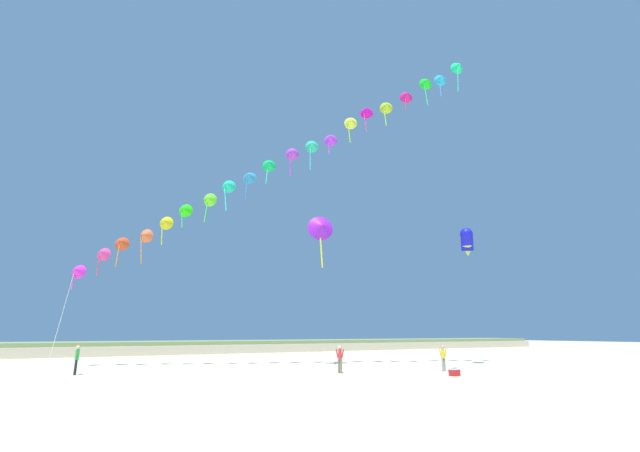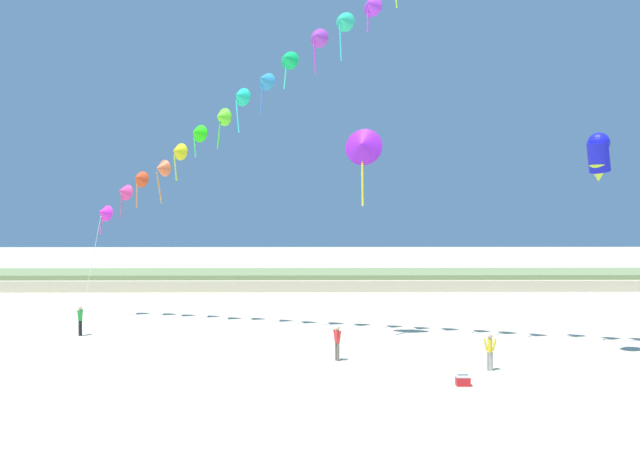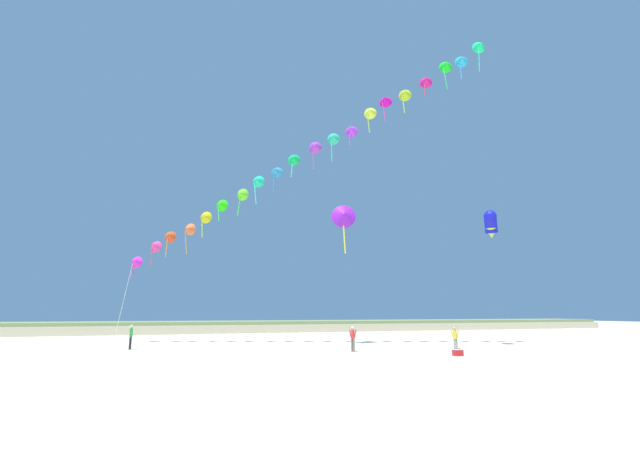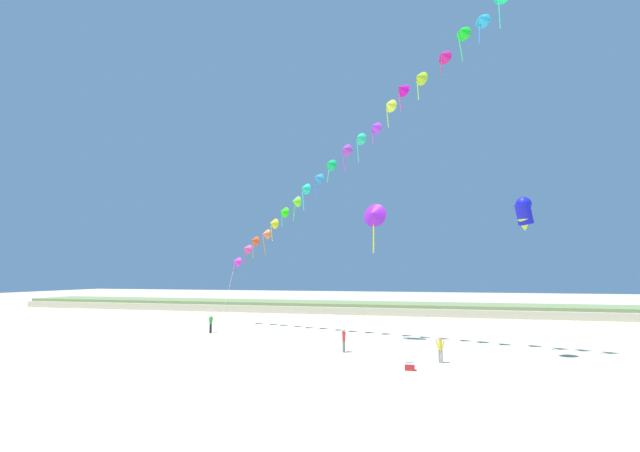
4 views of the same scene
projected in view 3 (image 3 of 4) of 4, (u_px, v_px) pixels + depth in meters
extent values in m
plane|color=beige|center=(392.00, 369.00, 20.30)|extent=(240.00, 240.00, 0.00)
cube|color=beige|center=(247.00, 328.00, 59.61)|extent=(120.00, 10.00, 1.03)
cube|color=#7A8E56|center=(247.00, 323.00, 59.74)|extent=(120.00, 8.50, 0.59)
cylinder|color=black|center=(130.00, 343.00, 30.99)|extent=(0.13, 0.13, 0.87)
cylinder|color=black|center=(130.00, 343.00, 31.14)|extent=(0.13, 0.13, 0.87)
cylinder|color=green|center=(131.00, 333.00, 31.21)|extent=(0.23, 0.23, 0.62)
cylinder|color=green|center=(130.00, 332.00, 31.03)|extent=(0.12, 0.22, 0.59)
cylinder|color=green|center=(132.00, 332.00, 31.41)|extent=(0.12, 0.22, 0.59)
sphere|color=beige|center=(132.00, 327.00, 31.30)|extent=(0.24, 0.24, 0.24)
cylinder|color=gray|center=(455.00, 345.00, 29.53)|extent=(0.12, 0.12, 0.83)
cylinder|color=gray|center=(457.00, 345.00, 29.55)|extent=(0.12, 0.12, 0.83)
cylinder|color=yellow|center=(455.00, 335.00, 29.68)|extent=(0.22, 0.22, 0.59)
cylinder|color=yellow|center=(452.00, 334.00, 29.67)|extent=(0.21, 0.13, 0.56)
cylinder|color=yellow|center=(458.00, 334.00, 29.71)|extent=(0.21, 0.13, 0.56)
sphere|color=tan|center=(455.00, 328.00, 29.76)|extent=(0.23, 0.23, 0.23)
cylinder|color=#726656|center=(352.00, 345.00, 29.40)|extent=(0.12, 0.12, 0.85)
cylinder|color=#726656|center=(354.00, 345.00, 29.31)|extent=(0.12, 0.12, 0.85)
cylinder|color=red|center=(353.00, 334.00, 29.50)|extent=(0.22, 0.22, 0.60)
cylinder|color=red|center=(350.00, 334.00, 29.62)|extent=(0.19, 0.21, 0.57)
cylinder|color=red|center=(355.00, 334.00, 29.39)|extent=(0.19, 0.21, 0.57)
sphere|color=beige|center=(353.00, 328.00, 29.58)|extent=(0.23, 0.23, 0.23)
cone|color=#E72BD4|center=(135.00, 261.00, 38.46)|extent=(1.39, 1.31, 1.20)
cylinder|color=#E539AA|center=(132.00, 271.00, 38.32)|extent=(0.18, 0.22, 1.24)
cone|color=#EE3D90|center=(154.00, 246.00, 38.59)|extent=(1.41, 1.35, 1.22)
cylinder|color=#E53961|center=(152.00, 257.00, 38.41)|extent=(0.08, 0.14, 1.60)
cone|color=#D4441F|center=(169.00, 236.00, 38.47)|extent=(1.34, 1.21, 1.19)
cylinder|color=orange|center=(167.00, 248.00, 38.29)|extent=(0.15, 0.21, 1.73)
cone|color=#E16337|center=(188.00, 229.00, 38.50)|extent=(1.33, 1.24, 1.13)
cylinder|color=orange|center=(186.00, 243.00, 38.27)|extent=(0.33, 0.32, 2.06)
cone|color=yellow|center=(204.00, 216.00, 38.08)|extent=(1.33, 1.22, 1.14)
cylinder|color=#C6E539|center=(202.00, 228.00, 37.90)|extent=(0.20, 0.26, 1.65)
cone|color=#25EB11|center=(221.00, 204.00, 38.23)|extent=(1.35, 1.23, 1.15)
cylinder|color=#39E552|center=(219.00, 214.00, 38.08)|extent=(0.18, 0.14, 1.30)
cone|color=#61E424|center=(241.00, 194.00, 38.03)|extent=(1.33, 1.24, 1.13)
cylinder|color=#46E539|center=(239.00, 206.00, 37.84)|extent=(0.25, 0.09, 1.74)
cone|color=#1BCA9A|center=(257.00, 180.00, 37.75)|extent=(1.33, 1.22, 1.14)
cylinder|color=#39E5DF|center=(255.00, 193.00, 37.54)|extent=(0.26, 0.24, 1.95)
cone|color=#2D8CC1|center=(276.00, 171.00, 37.75)|extent=(1.41, 1.34, 1.21)
cylinder|color=#397EE5|center=(274.00, 183.00, 37.56)|extent=(0.13, 0.13, 1.71)
cone|color=#10C45A|center=(294.00, 158.00, 37.69)|extent=(1.33, 1.19, 1.18)
cylinder|color=#39E5A9|center=(292.00, 169.00, 37.52)|extent=(0.23, 0.18, 1.53)
cone|color=purple|center=(315.00, 146.00, 37.59)|extent=(1.29, 1.09, 1.11)
cylinder|color=#E539E2|center=(313.00, 159.00, 37.39)|extent=(0.20, 0.26, 1.87)
cone|color=#26C48F|center=(333.00, 137.00, 37.44)|extent=(1.31, 1.14, 1.13)
cylinder|color=#39E5D4|center=(332.00, 150.00, 37.23)|extent=(0.18, 0.26, 1.95)
cone|color=#B235ED|center=(351.00, 130.00, 37.44)|extent=(1.37, 1.28, 1.18)
cylinder|color=#D739E5|center=(350.00, 139.00, 37.31)|extent=(0.11, 0.14, 1.22)
cone|color=#DEF039|center=(370.00, 112.00, 37.25)|extent=(1.32, 1.20, 1.12)
cylinder|color=#ABE539|center=(368.00, 123.00, 37.06)|extent=(0.22, 0.12, 1.69)
cone|color=#E30CAF|center=(385.00, 100.00, 37.04)|extent=(1.42, 1.37, 1.22)
cylinder|color=#E53992|center=(384.00, 111.00, 36.85)|extent=(0.20, 0.21, 1.71)
cone|color=#AAD421|center=(405.00, 93.00, 36.81)|extent=(1.32, 1.22, 1.12)
cylinder|color=#93E539|center=(403.00, 104.00, 36.64)|extent=(0.14, 0.22, 1.60)
cone|color=#E71886|center=(426.00, 80.00, 37.11)|extent=(1.36, 1.25, 1.17)
cylinder|color=#E5396B|center=(425.00, 89.00, 36.97)|extent=(0.17, 0.13, 1.23)
cone|color=#15E521|center=(446.00, 65.00, 36.75)|extent=(1.32, 1.16, 1.14)
cylinder|color=#39E56C|center=(445.00, 78.00, 36.53)|extent=(0.32, 0.12, 2.02)
cone|color=#24ACE2|center=(462.00, 59.00, 36.85)|extent=(1.34, 1.20, 1.15)
cylinder|color=#398BE5|center=(461.00, 71.00, 36.67)|extent=(0.21, 0.24, 1.63)
cone|color=#16EA7D|center=(480.00, 45.00, 36.64)|extent=(1.30, 1.09, 1.13)
cylinder|color=#39E5B5|center=(479.00, 59.00, 36.41)|extent=(0.14, 0.31, 2.17)
cylinder|color=silver|center=(124.00, 300.00, 36.88)|extent=(0.90, 1.91, 7.36)
cylinder|color=#181AD1|center=(491.00, 224.00, 35.45)|extent=(1.65, 1.65, 1.67)
sphere|color=#181AD1|center=(490.00, 216.00, 35.58)|extent=(1.04, 1.04, 1.04)
cone|color=#C6E52D|center=(492.00, 234.00, 35.29)|extent=(1.26, 1.26, 0.79)
sphere|color=black|center=(490.00, 213.00, 35.64)|extent=(0.22, 0.22, 0.22)
cone|color=#9B21DE|center=(344.00, 215.00, 36.85)|extent=(2.33, 1.61, 2.20)
cone|color=yellow|center=(344.00, 215.00, 36.86)|extent=(1.29, 0.93, 1.22)
cylinder|color=yellow|center=(344.00, 236.00, 36.48)|extent=(0.12, 0.52, 3.06)
cube|color=red|center=(458.00, 353.00, 26.43)|extent=(0.56, 0.40, 0.36)
cube|color=white|center=(458.00, 349.00, 26.47)|extent=(0.58, 0.41, 0.06)
cylinder|color=black|center=(458.00, 348.00, 26.48)|extent=(0.45, 0.03, 0.03)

